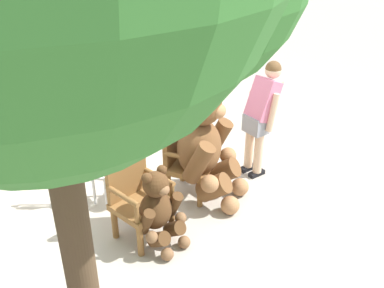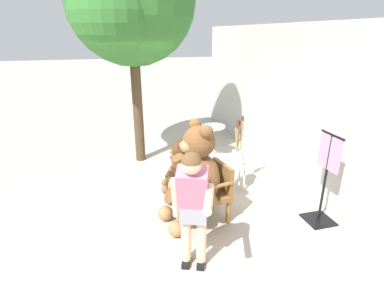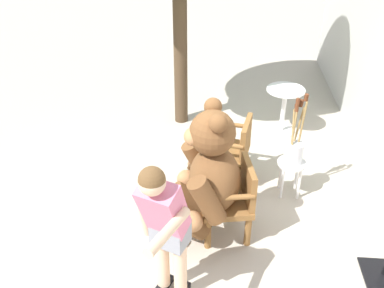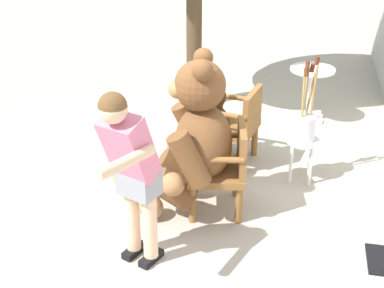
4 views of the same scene
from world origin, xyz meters
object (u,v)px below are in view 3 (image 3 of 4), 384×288
at_px(teddy_bear_large, 207,175).
at_px(white_stool, 291,169).
at_px(brush_bucket, 294,149).
at_px(round_side_table, 284,106).
at_px(teddy_bear_small, 208,147).
at_px(person_visitor, 164,223).
at_px(wooden_chair_left, 232,149).
at_px(wooden_chair_right, 231,197).

xyz_separation_m(teddy_bear_large, white_stool, (-0.75, 0.98, -0.39)).
relative_size(teddy_bear_large, white_stool, 3.32).
xyz_separation_m(brush_bucket, round_side_table, (-1.53, 0.06, -0.20)).
height_order(teddy_bear_small, brush_bucket, brush_bucket).
xyz_separation_m(teddy_bear_large, brush_bucket, (-0.75, 0.98, -0.10)).
xyz_separation_m(teddy_bear_large, round_side_table, (-2.28, 1.03, -0.30)).
bearing_deg(person_visitor, teddy_bear_large, 162.22).
distance_m(wooden_chair_left, round_side_table, 1.50).
relative_size(teddy_bear_small, round_side_table, 1.28).
xyz_separation_m(wooden_chair_left, white_stool, (0.24, 0.72, -0.11)).
bearing_deg(round_side_table, white_stool, -2.17).
relative_size(wooden_chair_left, teddy_bear_large, 0.56).
distance_m(teddy_bear_large, round_side_table, 2.52).
relative_size(wooden_chair_left, round_side_table, 1.19).
relative_size(white_stool, round_side_table, 0.64).
bearing_deg(brush_bucket, teddy_bear_large, -52.40).
xyz_separation_m(wooden_chair_left, wooden_chair_right, (0.96, 0.00, 0.00)).
bearing_deg(teddy_bear_large, white_stool, 127.50).
bearing_deg(teddy_bear_small, white_stool, 75.42).
bearing_deg(wooden_chair_left, teddy_bear_small, -94.06).
relative_size(teddy_bear_small, white_stool, 2.01).
xyz_separation_m(person_visitor, round_side_table, (-3.21, 1.33, -0.47)).
distance_m(brush_bucket, round_side_table, 1.54).
relative_size(person_visitor, round_side_table, 2.16).
bearing_deg(wooden_chair_left, person_visitor, -16.25).
height_order(brush_bucket, round_side_table, brush_bucket).
xyz_separation_m(wooden_chair_right, person_visitor, (0.96, -0.56, 0.46)).
height_order(teddy_bear_large, white_stool, teddy_bear_large).
height_order(teddy_bear_large, round_side_table, teddy_bear_large).
height_order(wooden_chair_right, white_stool, wooden_chair_right).
bearing_deg(round_side_table, teddy_bear_small, -39.90).
relative_size(wooden_chair_right, brush_bucket, 0.98).
height_order(wooden_chair_left, round_side_table, wooden_chair_left).
bearing_deg(wooden_chair_right, person_visitor, -30.34).
height_order(wooden_chair_left, teddy_bear_small, teddy_bear_small).
bearing_deg(wooden_chair_right, teddy_bear_small, -163.62).
height_order(teddy_bear_small, round_side_table, teddy_bear_small).
distance_m(teddy_bear_large, teddy_bear_small, 1.05).
bearing_deg(wooden_chair_right, teddy_bear_large, -84.41).
relative_size(wooden_chair_right, teddy_bear_small, 0.93).
xyz_separation_m(wooden_chair_left, teddy_bear_large, (0.99, -0.26, 0.29)).
bearing_deg(white_stool, wooden_chair_right, -44.65).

